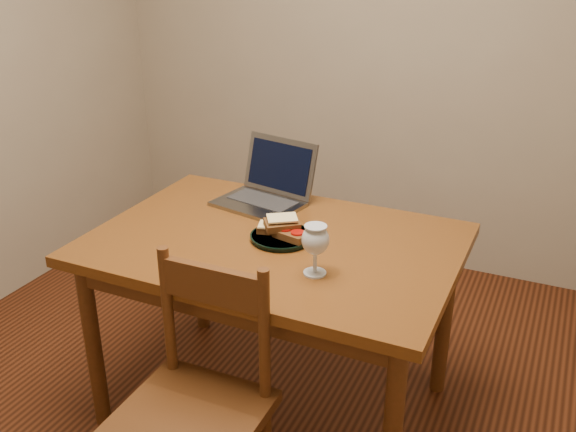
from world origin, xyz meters
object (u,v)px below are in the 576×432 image
at_px(milk_glass, 315,250).
at_px(plate, 282,237).
at_px(table, 275,260).
at_px(chair, 195,396).
at_px(laptop, 269,186).

bearing_deg(milk_glass, plate, 138.20).
distance_m(plate, milk_glass, 0.29).
height_order(table, chair, chair).
bearing_deg(chair, plate, 88.86).
xyz_separation_m(plate, laptop, (-0.21, 0.31, 0.05)).
height_order(chair, plate, chair).
relative_size(plate, milk_glass, 1.31).
height_order(table, laptop, laptop).
relative_size(table, plate, 5.75).
distance_m(table, milk_glass, 0.34).
bearing_deg(chair, laptop, 101.79).
bearing_deg(milk_glass, laptop, 129.65).
distance_m(plate, laptop, 0.38).
distance_m(table, laptop, 0.40).
bearing_deg(laptop, milk_glass, -39.21).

